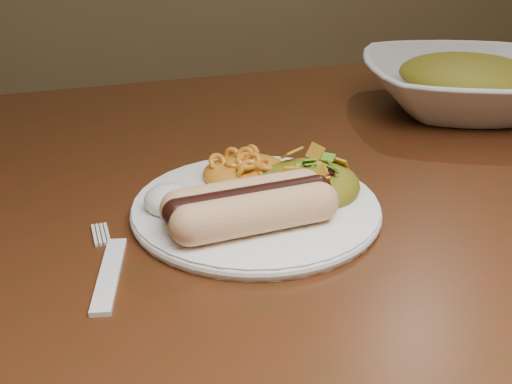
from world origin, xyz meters
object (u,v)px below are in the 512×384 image
object	(u,v)px
table	(314,267)
plate	(256,208)
fork	(110,274)
serving_bowl	(467,86)

from	to	relation	value
table	plate	world-z (taller)	plate
fork	plate	bearing A→B (deg)	37.87
serving_bowl	fork	bearing A→B (deg)	-153.21
table	serving_bowl	xyz separation A→B (m)	(0.29, 0.16, 0.13)
table	serving_bowl	size ratio (longest dim) A/B	5.74
table	serving_bowl	distance (m)	0.36
table	serving_bowl	world-z (taller)	serving_bowl
table	fork	distance (m)	0.25
plate	serving_bowl	bearing A→B (deg)	27.89
table	serving_bowl	bearing A→B (deg)	29.35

